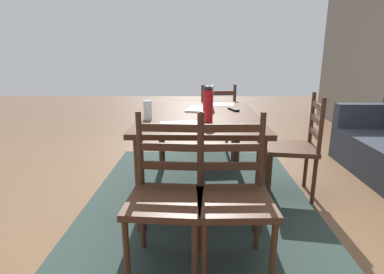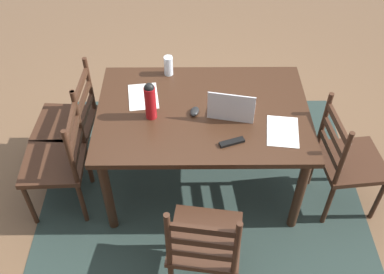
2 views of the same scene
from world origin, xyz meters
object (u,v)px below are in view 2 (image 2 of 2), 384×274
(dining_table, at_px, (203,120))
(chair_left_far, at_px, (347,161))
(computer_mouse, at_px, (195,111))
(chair_right_far, at_px, (59,162))
(chair_far_head, at_px, (205,243))
(water_bottle, at_px, (150,100))
(tv_remote, at_px, (232,142))
(chair_right_near, at_px, (70,123))
(drinking_glass, at_px, (168,66))
(laptop, at_px, (231,108))

(dining_table, relative_size, chair_left_far, 1.59)
(chair_left_far, height_order, computer_mouse, chair_left_far)
(chair_right_far, bearing_deg, chair_far_head, 146.69)
(water_bottle, bearing_deg, chair_left_far, 173.97)
(computer_mouse, relative_size, tv_remote, 0.59)
(chair_right_near, bearing_deg, computer_mouse, 166.68)
(computer_mouse, bearing_deg, chair_far_head, 108.97)
(water_bottle, bearing_deg, chair_right_far, 11.78)
(drinking_glass, bearing_deg, water_bottle, 77.84)
(chair_right_near, distance_m, laptop, 1.31)
(drinking_glass, relative_size, tv_remote, 0.92)
(chair_right_far, relative_size, chair_right_near, 1.00)
(chair_right_near, xyz_separation_m, water_bottle, (-0.68, 0.26, 0.46))
(chair_right_far, distance_m, chair_right_near, 0.41)
(dining_table, bearing_deg, chair_right_far, 11.07)
(chair_right_far, bearing_deg, computer_mouse, -169.91)
(chair_right_far, height_order, computer_mouse, chair_right_far)
(laptop, bearing_deg, chair_right_near, -11.29)
(chair_far_head, bearing_deg, water_bottle, -66.70)
(chair_far_head, bearing_deg, chair_right_far, -33.31)
(laptop, bearing_deg, water_bottle, 1.86)
(chair_left_far, relative_size, chair_right_near, 1.00)
(water_bottle, bearing_deg, computer_mouse, -173.80)
(laptop, bearing_deg, computer_mouse, -3.27)
(chair_far_head, distance_m, water_bottle, 1.01)
(chair_right_far, distance_m, chair_left_far, 2.08)
(chair_right_far, relative_size, chair_far_head, 1.00)
(chair_far_head, relative_size, computer_mouse, 9.50)
(chair_right_near, relative_size, laptop, 2.66)
(chair_left_far, height_order, chair_far_head, same)
(chair_far_head, height_order, tv_remote, chair_far_head)
(chair_far_head, distance_m, laptop, 0.94)
(chair_left_far, distance_m, drinking_glass, 1.50)
(laptop, distance_m, computer_mouse, 0.26)
(computer_mouse, bearing_deg, dining_table, -139.05)
(laptop, height_order, tv_remote, laptop)
(dining_table, relative_size, water_bottle, 5.22)
(chair_right_far, bearing_deg, dining_table, -168.93)
(chair_far_head, bearing_deg, dining_table, -90.39)
(dining_table, bearing_deg, laptop, 167.35)
(chair_left_far, bearing_deg, chair_far_head, 32.77)
(drinking_glass, bearing_deg, computer_mouse, 113.06)
(chair_right_far, distance_m, tv_remote, 1.27)
(water_bottle, height_order, drinking_glass, water_bottle)
(laptop, bearing_deg, drinking_glass, -46.33)
(chair_left_far, bearing_deg, chair_right_near, -11.21)
(chair_far_head, distance_m, computer_mouse, 0.92)
(dining_table, bearing_deg, computer_mouse, 25.63)
(chair_right_far, relative_size, computer_mouse, 9.50)
(chair_left_far, distance_m, computer_mouse, 1.16)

